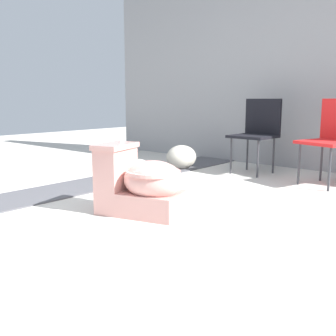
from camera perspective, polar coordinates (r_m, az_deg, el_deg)
The scene contains 7 objects.
ground_plane at distance 2.75m, azimuth -4.58°, elevation -7.57°, with size 14.00×14.00×0.00m, color beige.
gravel_strip at distance 3.91m, azimuth -11.36°, elevation -2.38°, with size 0.56×8.00×0.01m, color #4C4C51.
toilet at distance 2.85m, azimuth -3.86°, elevation -2.37°, with size 0.71×0.53×0.52m.
folding_chair_left at distance 4.57m, azimuth 12.92°, elevation 5.73°, with size 0.46×0.46×0.83m.
folding_chair_middle at distance 4.11m, azimuth 22.95°, elevation 4.77°, with size 0.55×0.55×0.83m.
boulder_near at distance 4.70m, azimuth 1.94°, elevation 1.57°, with size 0.37×0.30×0.29m, color #ADA899.
boulder_far at distance 4.20m, azimuth -4.34°, elevation -0.06°, with size 0.29×0.24×0.20m, color #B7B2AD.
Camera 1 is at (1.87, -1.85, 0.82)m, focal length 42.00 mm.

